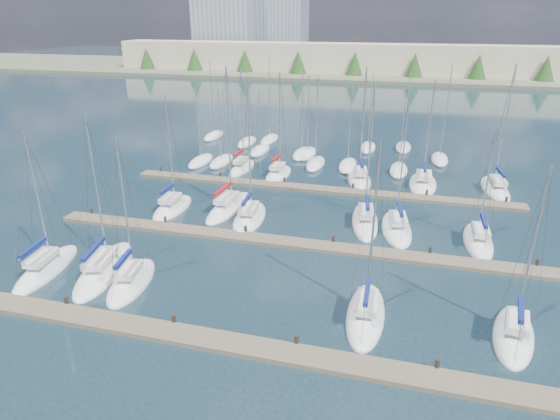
% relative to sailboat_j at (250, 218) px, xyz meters
% --- Properties ---
extents(ground, '(400.00, 400.00, 0.00)m').
position_rel_sailboat_j_xyz_m(ground, '(4.73, 39.78, -0.18)').
color(ground, '#1D313B').
rests_on(ground, ground).
extents(dock_near, '(44.00, 1.93, 1.10)m').
position_rel_sailboat_j_xyz_m(dock_near, '(4.73, -18.21, -0.03)').
color(dock_near, '#6B5E4C').
rests_on(dock_near, ground).
extents(dock_mid, '(44.00, 1.93, 1.10)m').
position_rel_sailboat_j_xyz_m(dock_mid, '(4.73, -4.21, -0.03)').
color(dock_mid, '#6B5E4C').
rests_on(dock_mid, ground).
extents(dock_far, '(44.00, 1.93, 1.10)m').
position_rel_sailboat_j_xyz_m(dock_far, '(4.73, 9.79, -0.03)').
color(dock_far, '#6B5E4C').
rests_on(dock_far, ground).
extents(sailboat_j, '(3.49, 8.14, 13.35)m').
position_rel_sailboat_j_xyz_m(sailboat_j, '(0.00, 0.00, 0.00)').
color(sailboat_j, white).
rests_on(sailboat_j, ground).
extents(sailboat_c, '(3.71, 7.22, 11.76)m').
position_rel_sailboat_j_xyz_m(sailboat_c, '(-4.69, -13.47, 0.00)').
color(sailboat_c, white).
rests_on(sailboat_c, ground).
extents(sailboat_p, '(4.06, 8.50, 13.83)m').
position_rel_sailboat_j_xyz_m(sailboat_p, '(9.08, 14.28, 0.00)').
color(sailboat_p, white).
rests_on(sailboat_p, ground).
extents(sailboat_o, '(2.81, 7.01, 13.13)m').
position_rel_sailboat_j_xyz_m(sailboat_o, '(-0.83, 13.64, 0.01)').
color(sailboat_o, white).
rests_on(sailboat_o, ground).
extents(sailboat_e, '(2.62, 7.77, 12.43)m').
position_rel_sailboat_j_xyz_m(sailboat_e, '(12.43, -13.15, 0.00)').
color(sailboat_e, white).
rests_on(sailboat_e, ground).
extents(sailboat_q, '(3.29, 8.84, 12.63)m').
position_rel_sailboat_j_xyz_m(sailboat_q, '(16.39, 14.70, -0.01)').
color(sailboat_q, white).
rests_on(sailboat_q, ground).
extents(sailboat_n, '(2.41, 7.20, 13.07)m').
position_rel_sailboat_j_xyz_m(sailboat_n, '(-5.98, 14.75, 0.02)').
color(sailboat_n, white).
rests_on(sailboat_n, ground).
extents(sailboat_m, '(2.43, 7.75, 11.00)m').
position_rel_sailboat_j_xyz_m(sailboat_m, '(20.86, 0.37, -0.00)').
color(sailboat_m, white).
rests_on(sailboat_m, ground).
extents(sailboat_b, '(4.69, 9.67, 12.71)m').
position_rel_sailboat_j_xyz_m(sailboat_b, '(-7.72, -12.40, -0.01)').
color(sailboat_b, white).
rests_on(sailboat_b, ground).
extents(sailboat_a, '(3.53, 8.27, 11.61)m').
position_rel_sailboat_j_xyz_m(sailboat_a, '(-12.09, -13.50, -0.00)').
color(sailboat_a, white).
rests_on(sailboat_a, ground).
extents(sailboat_h, '(2.85, 7.12, 12.09)m').
position_rel_sailboat_j_xyz_m(sailboat_h, '(-8.42, 0.35, -0.00)').
color(sailboat_h, white).
rests_on(sailboat_h, ground).
extents(sailboat_i, '(3.22, 9.30, 14.80)m').
position_rel_sailboat_j_xyz_m(sailboat_i, '(-2.94, 2.00, 0.01)').
color(sailboat_i, white).
rests_on(sailboat_i, ground).
extents(sailboat_k, '(3.57, 9.29, 13.71)m').
position_rel_sailboat_j_xyz_m(sailboat_k, '(10.91, 2.14, 0.00)').
color(sailboat_k, white).
rests_on(sailboat_k, ground).
extents(sailboat_r, '(3.20, 9.08, 14.50)m').
position_rel_sailboat_j_xyz_m(sailboat_r, '(24.29, 14.96, 0.01)').
color(sailboat_r, white).
rests_on(sailboat_r, ground).
extents(sailboat_l, '(3.68, 8.37, 12.34)m').
position_rel_sailboat_j_xyz_m(sailboat_l, '(13.89, 1.17, -0.00)').
color(sailboat_l, white).
rests_on(sailboat_l, ground).
extents(sailboat_g, '(3.56, 7.09, 11.62)m').
position_rel_sailboat_j_xyz_m(sailboat_g, '(21.44, -12.92, 0.01)').
color(sailboat_g, white).
rests_on(sailboat_g, ground).
extents(distant_boats, '(36.93, 20.75, 13.30)m').
position_rel_sailboat_j_xyz_m(distant_boats, '(0.38, 23.54, 0.11)').
color(distant_boats, '#9EA0A5').
rests_on(distant_boats, ground).
extents(shoreline, '(400.00, 60.00, 38.00)m').
position_rel_sailboat_j_xyz_m(shoreline, '(-8.57, 129.55, 7.26)').
color(shoreline, '#666B51').
rests_on(shoreline, ground).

